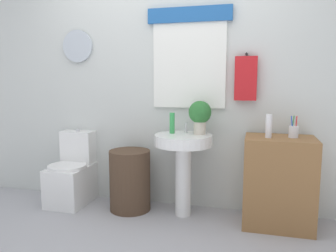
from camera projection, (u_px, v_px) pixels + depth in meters
The scene contains 10 objects.
back_wall at pixel (170, 76), 3.29m from camera, with size 4.40×0.18×2.60m.
toilet at pixel (73, 175), 3.43m from camera, with size 0.38×0.51×0.75m.
laundry_hamper at pixel (130, 180), 3.23m from camera, with size 0.40×0.40×0.59m, color #4C3828.
pedestal_sink at pixel (183, 154), 3.05m from camera, with size 0.53×0.53×0.77m.
faucet at pixel (186, 127), 3.13m from camera, with size 0.03×0.03×0.10m, color silver.
wooden_cabinet at pixel (279, 182), 2.86m from camera, with size 0.58×0.44×0.78m, color olive.
soap_bottle at pixel (172, 123), 3.09m from camera, with size 0.05×0.05×0.19m, color green.
potted_plant at pixel (200, 114), 3.02m from camera, with size 0.21×0.21×0.31m.
lotion_bottle at pixel (269, 126), 2.78m from camera, with size 0.05×0.05×0.20m, color white.
toothbrush_cup at pixel (293, 131), 2.79m from camera, with size 0.08×0.08×0.19m.
Camera 1 is at (0.85, -2.07, 1.26)m, focal length 35.37 mm.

